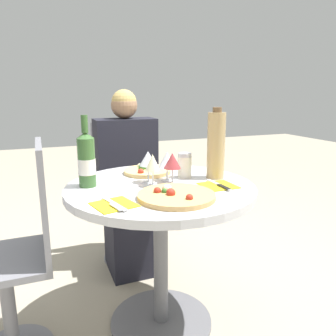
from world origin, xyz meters
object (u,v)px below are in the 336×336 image
(pizza_large, at_px, (176,195))
(tall_carafe, at_px, (216,145))
(dining_table, at_px, (161,219))
(chair_behind_diner, at_px, (124,192))
(wine_bottle, at_px, (87,160))
(chair_empty_side, at_px, (20,256))
(seated_diner, at_px, (130,192))

(pizza_large, bearing_deg, tall_carafe, 35.90)
(dining_table, bearing_deg, tall_carafe, 3.54)
(chair_behind_diner, height_order, wine_bottle, wine_bottle)
(chair_empty_side, relative_size, tall_carafe, 2.74)
(seated_diner, distance_m, tall_carafe, 0.80)
(chair_empty_side, bearing_deg, tall_carafe, -92.68)
(dining_table, height_order, pizza_large, pizza_large)
(pizza_large, relative_size, tall_carafe, 0.91)
(seated_diner, height_order, tall_carafe, seated_diner)
(wine_bottle, bearing_deg, dining_table, -17.62)
(chair_behind_diner, relative_size, chair_empty_side, 1.00)
(chair_empty_side, bearing_deg, dining_table, -95.64)
(seated_diner, bearing_deg, chair_behind_diner, -90.00)
(dining_table, bearing_deg, chair_empty_side, 174.36)
(wine_bottle, bearing_deg, chair_behind_diner, 64.08)
(chair_behind_diner, xyz_separation_m, chair_empty_side, (-0.65, -0.74, 0.00))
(chair_behind_diner, bearing_deg, pizza_large, 88.15)
(seated_diner, distance_m, chair_empty_side, 0.88)
(chair_empty_side, distance_m, wine_bottle, 0.51)
(seated_diner, height_order, chair_empty_side, seated_diner)
(dining_table, height_order, wine_bottle, wine_bottle)
(pizza_large, bearing_deg, wine_bottle, 134.91)
(seated_diner, relative_size, tall_carafe, 3.37)
(chair_empty_side, distance_m, pizza_large, 0.73)
(pizza_large, height_order, wine_bottle, wine_bottle)
(dining_table, bearing_deg, wine_bottle, 162.38)
(tall_carafe, bearing_deg, seated_diner, 113.84)
(tall_carafe, bearing_deg, wine_bottle, 172.42)
(dining_table, xyz_separation_m, tall_carafe, (0.30, 0.02, 0.34))
(dining_table, distance_m, pizza_large, 0.28)
(seated_diner, bearing_deg, pizza_large, 87.82)
(dining_table, distance_m, seated_diner, 0.65)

